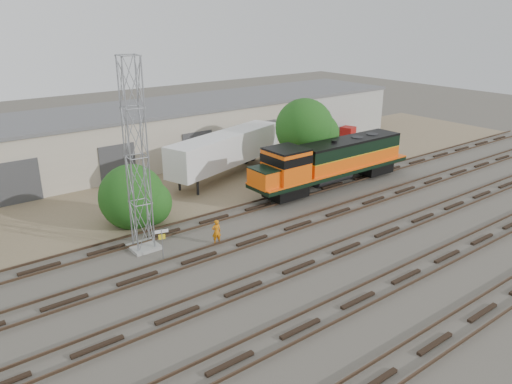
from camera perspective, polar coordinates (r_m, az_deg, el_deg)
ground at (r=33.82m, az=6.52°, el=-4.72°), size 140.00×140.00×0.00m
dirt_strip at (r=44.99m, az=-6.81°, el=1.61°), size 80.00×16.00×0.02m
tracks at (r=31.93m, az=10.27°, el=-6.32°), size 80.00×20.40×0.28m
warehouse at (r=51.09m, az=-11.56°, el=6.63°), size 58.40×10.40×5.30m
locomotive at (r=42.15m, az=8.54°, el=3.47°), size 16.28×2.86×3.91m
signal_tower at (r=30.32m, az=-13.46°, el=3.51°), size 1.74×1.74×11.78m
sign_post at (r=30.18m, az=-10.69°, el=-5.23°), size 0.78×0.24×1.96m
worker at (r=31.96m, az=-4.55°, el=-4.55°), size 0.67×0.52×1.64m
semi_trailer at (r=44.49m, az=-3.24°, el=4.88°), size 13.17×6.41×4.00m
dumpster_blue at (r=55.95m, az=4.85°, el=6.10°), size 2.05×1.99×1.50m
dumpster_red at (r=59.78m, az=10.47°, el=6.68°), size 1.83×1.77×1.40m
tree_mid at (r=35.37m, az=-13.51°, el=-0.72°), size 4.78×4.55×4.55m
tree_east at (r=44.62m, az=5.97°, el=7.15°), size 5.43×5.17×6.98m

